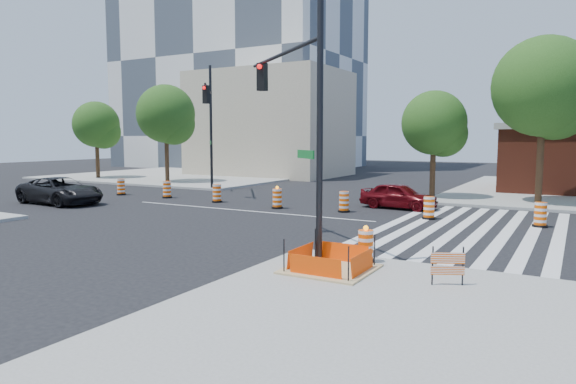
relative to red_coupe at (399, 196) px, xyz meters
name	(u,v)px	position (x,y,z in m)	size (l,w,h in m)	color
ground	(244,211)	(-6.55, -4.59, -0.67)	(120.00, 120.00, 0.00)	black
sidewalk_nw	(197,175)	(-24.55, 13.41, -0.60)	(22.00, 22.00, 0.15)	gray
crosswalk_east	(470,230)	(4.40, -4.59, -0.67)	(6.75, 13.50, 0.01)	silver
lane_centerline	(244,210)	(-6.55, -4.59, -0.67)	(14.00, 0.12, 0.01)	silver
excavation_pit	(330,267)	(2.45, -13.59, -0.45)	(2.20, 2.20, 0.90)	tan
beige_midrise	(270,124)	(-18.55, 17.41, 4.33)	(14.00, 10.00, 10.00)	tan
red_coupe	(399,196)	(0.00, 0.00, 0.00)	(1.59, 3.96, 1.35)	#53070C
dark_suv	(60,191)	(-16.93, -7.41, 0.06)	(2.45, 5.32, 1.48)	black
signal_pole_se	(297,96)	(0.45, -11.79, 4.24)	(4.78, 3.96, 8.02)	black
signal_pole_nw	(209,114)	(-13.44, 1.50, 4.52)	(3.84, 5.32, 8.49)	black
pit_drum	(366,247)	(2.94, -12.31, -0.09)	(0.53, 0.53, 1.05)	black
barricade	(448,264)	(5.47, -13.49, -0.01)	(0.73, 0.39, 0.93)	#F85505
tree_north_a	(97,127)	(-29.15, 5.50, 3.93)	(4.04, 4.04, 6.86)	#382314
tree_north_b	(167,117)	(-20.82, 5.37, 4.62)	(4.64, 4.64, 7.89)	#382314
tree_north_c	(435,127)	(0.53, 4.98, 3.64)	(3.78, 3.78, 6.43)	#382314
tree_north_d	(545,92)	(6.24, 4.96, 5.38)	(5.30, 5.30, 9.01)	#382314
median_drum_0	(121,188)	(-17.45, -2.60, -0.20)	(0.60, 0.60, 1.02)	black
median_drum_1	(167,190)	(-13.75, -2.36, -0.20)	(0.60, 0.60, 1.02)	black
median_drum_2	(217,194)	(-9.77, -2.58, -0.20)	(0.60, 0.60, 1.02)	black
median_drum_3	(277,199)	(-5.48, -3.08, -0.19)	(0.60, 0.60, 1.18)	black
median_drum_4	(344,202)	(-1.95, -2.57, -0.20)	(0.60, 0.60, 1.02)	black
median_drum_5	(429,209)	(2.27, -2.74, -0.20)	(0.60, 0.60, 1.02)	black
median_drum_6	(540,216)	(6.77, -2.55, -0.20)	(0.60, 0.60, 1.02)	black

